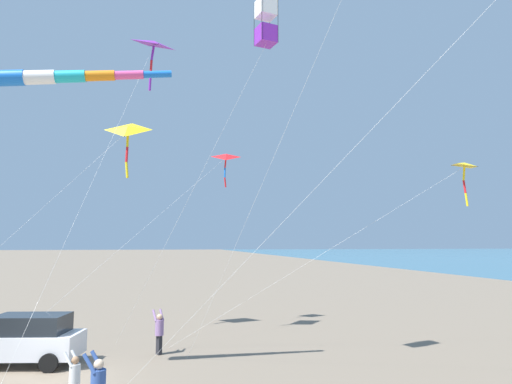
% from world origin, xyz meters
% --- Properties ---
extents(ground_plane, '(600.00, 600.00, 0.00)m').
position_xyz_m(ground_plane, '(0.00, 0.00, 0.00)').
color(ground_plane, '#756654').
extents(parked_car, '(4.56, 2.68, 1.85)m').
position_xyz_m(parked_car, '(1.40, -2.34, 0.95)').
color(parked_car, silver).
rests_on(parked_car, ground_plane).
extents(person_child_green_jacket, '(0.55, 0.52, 1.54)m').
position_xyz_m(person_child_green_jacket, '(-1.27, 2.77, 0.84)').
color(person_child_green_jacket, silver).
rests_on(person_child_green_jacket, ground_plane).
extents(person_child_grey_jacket, '(0.56, 0.63, 1.78)m').
position_xyz_m(person_child_grey_jacket, '(-3.56, -3.06, 0.97)').
color(person_child_grey_jacket, '#232328').
rests_on(person_child_grey_jacket, ground_plane).
extents(kite_box_rainbow_low_near, '(6.02, 6.25, 13.74)m').
position_xyz_m(kite_box_rainbow_low_near, '(-7.25, 0.55, 12.85)').
color(kite_box_rainbow_low_near, white).
rests_on(kite_box_rainbow_low_near, ground_plane).
extents(kite_delta_magenta_far_left, '(13.21, 4.10, 8.08)m').
position_xyz_m(kite_delta_magenta_far_left, '(-16.37, -0.70, 7.84)').
color(kite_delta_magenta_far_left, yellow).
rests_on(kite_delta_magenta_far_left, ground_plane).
extents(kite_windsock_checkered_midright, '(8.57, 5.92, 10.75)m').
position_xyz_m(kite_windsock_checkered_midright, '(0.01, 0.25, 10.26)').
color(kite_windsock_checkered_midright, blue).
rests_on(kite_windsock_checkered_midright, ground_plane).
extents(kite_delta_teal_far_right, '(10.47, 8.10, 9.76)m').
position_xyz_m(kite_delta_teal_far_right, '(-7.06, -8.87, 9.39)').
color(kite_delta_teal_far_right, red).
rests_on(kite_delta_teal_far_right, ground_plane).
extents(kite_delta_small_distant, '(9.80, 4.80, 11.01)m').
position_xyz_m(kite_delta_small_distant, '(-1.69, -7.77, 10.43)').
color(kite_delta_small_distant, yellow).
rests_on(kite_delta_small_distant, ground_plane).
extents(kite_delta_long_streamer_right, '(5.31, 6.59, 14.58)m').
position_xyz_m(kite_delta_long_streamer_right, '(-2.98, -5.44, 14.21)').
color(kite_delta_long_streamer_right, purple).
rests_on(kite_delta_long_streamer_right, ground_plane).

